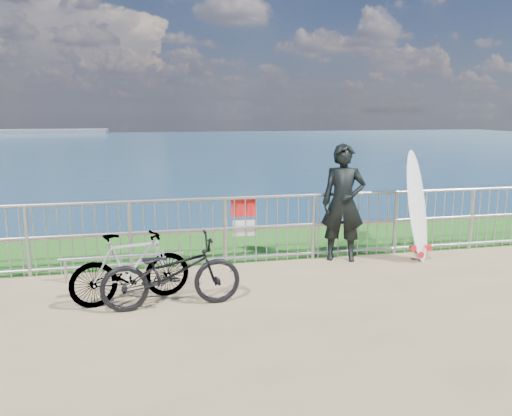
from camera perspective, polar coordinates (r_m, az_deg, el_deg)
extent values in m
plane|color=#1A5216|center=(9.38, -1.47, -4.20)|extent=(120.00, 120.00, 0.00)
cube|color=brown|center=(11.38, -2.56, -14.90)|extent=(120.00, 0.30, 5.00)
plane|color=navy|center=(96.50, -11.14, 6.41)|extent=(260.00, 260.00, 0.00)
cylinder|color=#979AA0|center=(8.09, -0.07, 1.25)|extent=(10.00, 0.06, 0.06)
cylinder|color=#979AA0|center=(8.19, -0.07, -2.17)|extent=(10.00, 0.05, 0.05)
cylinder|color=#979AA0|center=(8.32, -0.07, -5.55)|extent=(10.00, 0.05, 0.05)
cylinder|color=#979AA0|center=(8.24, -24.66, -3.51)|extent=(0.06, 0.06, 1.10)
cylinder|color=#979AA0|center=(8.04, -14.17, -3.17)|extent=(0.06, 0.06, 1.10)
cylinder|color=#979AA0|center=(8.12, -3.52, -2.71)|extent=(0.06, 0.06, 1.10)
cylinder|color=#979AA0|center=(8.46, 6.58, -2.19)|extent=(0.06, 0.06, 1.10)
cylinder|color=#979AA0|center=(9.05, 15.62, -1.67)|extent=(0.06, 0.06, 1.10)
cylinder|color=#979AA0|center=(9.83, 23.40, -1.18)|extent=(0.06, 0.06, 1.10)
cube|color=red|center=(8.15, -1.42, 0.02)|extent=(0.42, 0.02, 0.30)
cube|color=white|center=(8.14, -1.41, 0.02)|extent=(0.38, 0.01, 0.08)
cube|color=white|center=(8.22, -1.41, -2.30)|extent=(0.36, 0.02, 0.26)
imported|color=black|center=(8.40, 9.94, 0.57)|extent=(0.83, 0.68, 1.95)
ellipsoid|color=white|center=(8.69, 17.94, 0.24)|extent=(0.63, 0.61, 1.86)
cone|color=red|center=(8.67, 17.26, -4.27)|extent=(0.11, 0.20, 0.11)
cone|color=red|center=(8.81, 18.87, -4.12)|extent=(0.11, 0.20, 0.11)
cone|color=red|center=(8.77, 18.02, -4.96)|extent=(0.11, 0.20, 0.11)
imported|color=black|center=(6.46, -9.64, -7.26)|extent=(1.80, 0.71, 0.93)
imported|color=black|center=(6.75, -14.10, -6.59)|extent=(1.63, 0.82, 0.94)
cylinder|color=#979AA0|center=(7.71, -15.06, -5.35)|extent=(1.81, 0.05, 0.05)
cylinder|color=#979AA0|center=(7.85, -20.93, -6.76)|extent=(0.04, 0.04, 0.35)
cylinder|color=#979AA0|center=(7.75, -8.99, -6.36)|extent=(0.04, 0.04, 0.35)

